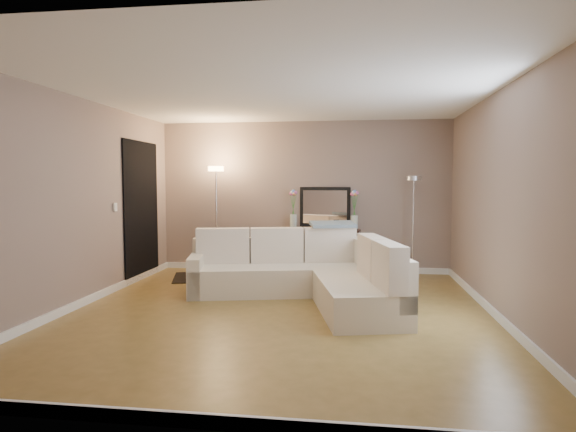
# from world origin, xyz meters

# --- Properties ---
(floor) EXTENTS (5.00, 5.50, 0.01)m
(floor) POSITION_xyz_m (0.00, 0.00, -0.01)
(floor) COLOR olive
(floor) RESTS_ON ground
(ceiling) EXTENTS (5.00, 5.50, 0.01)m
(ceiling) POSITION_xyz_m (0.00, 0.00, 2.60)
(ceiling) COLOR white
(ceiling) RESTS_ON ground
(wall_back) EXTENTS (5.00, 0.02, 2.60)m
(wall_back) POSITION_xyz_m (0.00, 2.76, 1.30)
(wall_back) COLOR gray
(wall_back) RESTS_ON ground
(wall_front) EXTENTS (5.00, 0.02, 2.60)m
(wall_front) POSITION_xyz_m (0.00, -2.76, 1.30)
(wall_front) COLOR gray
(wall_front) RESTS_ON ground
(wall_left) EXTENTS (0.02, 5.50, 2.60)m
(wall_left) POSITION_xyz_m (-2.51, 0.00, 1.30)
(wall_left) COLOR gray
(wall_left) RESTS_ON ground
(wall_right) EXTENTS (0.02, 5.50, 2.60)m
(wall_right) POSITION_xyz_m (2.51, 0.00, 1.30)
(wall_right) COLOR gray
(wall_right) RESTS_ON ground
(baseboard_back) EXTENTS (5.00, 0.03, 0.10)m
(baseboard_back) POSITION_xyz_m (0.00, 2.73, 0.05)
(baseboard_back) COLOR white
(baseboard_back) RESTS_ON ground
(baseboard_front) EXTENTS (5.00, 0.03, 0.10)m
(baseboard_front) POSITION_xyz_m (0.00, -2.73, 0.05)
(baseboard_front) COLOR white
(baseboard_front) RESTS_ON ground
(baseboard_left) EXTENTS (0.03, 5.50, 0.10)m
(baseboard_left) POSITION_xyz_m (-2.48, 0.00, 0.05)
(baseboard_left) COLOR white
(baseboard_left) RESTS_ON ground
(baseboard_right) EXTENTS (0.03, 5.50, 0.10)m
(baseboard_right) POSITION_xyz_m (2.48, 0.00, 0.05)
(baseboard_right) COLOR white
(baseboard_right) RESTS_ON ground
(doorway) EXTENTS (0.02, 1.20, 2.20)m
(doorway) POSITION_xyz_m (-2.48, 1.70, 1.10)
(doorway) COLOR black
(doorway) RESTS_ON ground
(switch_plate) EXTENTS (0.02, 0.08, 0.12)m
(switch_plate) POSITION_xyz_m (-2.48, 0.85, 1.20)
(switch_plate) COLOR white
(switch_plate) RESTS_ON ground
(sectional_sofa) EXTENTS (3.00, 2.56, 0.89)m
(sectional_sofa) POSITION_xyz_m (0.27, 0.78, 0.33)
(sectional_sofa) COLOR beige
(sectional_sofa) RESTS_ON floor
(throw_blanket) EXTENTS (0.72, 0.53, 0.09)m
(throw_blanket) POSITION_xyz_m (0.57, 1.48, 0.94)
(throw_blanket) COLOR gray
(throw_blanket) RESTS_ON sectional_sofa
(console_table) EXTENTS (1.27, 0.47, 0.76)m
(console_table) POSITION_xyz_m (0.29, 2.54, 0.43)
(console_table) COLOR black
(console_table) RESTS_ON floor
(leaning_mirror) EXTENTS (0.87, 0.14, 0.68)m
(leaning_mirror) POSITION_xyz_m (0.38, 2.69, 1.13)
(leaning_mirror) COLOR black
(leaning_mirror) RESTS_ON console_table
(table_decor) EXTENTS (0.52, 0.14, 0.12)m
(table_decor) POSITION_xyz_m (0.36, 2.50, 0.81)
(table_decor) COLOR #E55428
(table_decor) RESTS_ON console_table
(flower_vase_left) EXTENTS (0.15, 0.13, 0.65)m
(flower_vase_left) POSITION_xyz_m (-0.15, 2.59, 1.05)
(flower_vase_left) COLOR silver
(flower_vase_left) RESTS_ON console_table
(flower_vase_right) EXTENTS (0.15, 0.13, 0.65)m
(flower_vase_right) POSITION_xyz_m (0.89, 2.48, 1.05)
(flower_vase_right) COLOR silver
(flower_vase_right) RESTS_ON console_table
(floor_lamp_lit) EXTENTS (0.32, 0.32, 1.82)m
(floor_lamp_lit) POSITION_xyz_m (-1.43, 2.33, 1.29)
(floor_lamp_lit) COLOR silver
(floor_lamp_lit) RESTS_ON floor
(floor_lamp_unlit) EXTENTS (0.24, 0.24, 1.65)m
(floor_lamp_unlit) POSITION_xyz_m (1.83, 2.36, 1.17)
(floor_lamp_unlit) COLOR silver
(floor_lamp_unlit) RESTS_ON floor
(charcoal_rug) EXTENTS (1.39, 1.19, 0.02)m
(charcoal_rug) POSITION_xyz_m (-1.43, 1.97, 0.01)
(charcoal_rug) COLOR black
(charcoal_rug) RESTS_ON floor
(black_bag) EXTENTS (0.39, 0.32, 0.22)m
(black_bag) POSITION_xyz_m (-1.59, 1.82, 0.13)
(black_bag) COLOR black
(black_bag) RESTS_ON charcoal_rug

